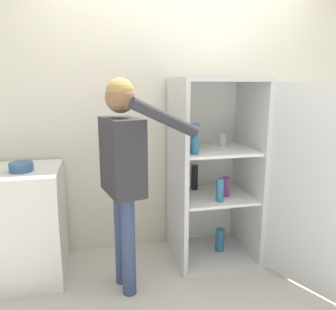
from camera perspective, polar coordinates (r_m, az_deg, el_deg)
The scene contains 6 objects.
ground_plane at distance 2.63m, azimuth 6.86°, elevation -23.62°, with size 12.00×12.00×0.00m, color beige.
wall_back at distance 3.09m, azimuth 1.38°, elevation 7.32°, with size 7.00×0.06×2.55m.
refrigerator at distance 2.85m, azimuth 10.73°, elevation -3.21°, with size 1.02×1.29×1.59m.
person at distance 2.35m, azimuth -7.76°, elevation -0.89°, with size 0.68×0.52×1.58m.
counter at distance 2.90m, azimuth -24.12°, elevation -10.93°, with size 0.64×0.62×0.90m.
bowl at distance 2.69m, azimuth -24.20°, elevation -1.91°, with size 0.17×0.17×0.07m.
Camera 1 is at (-0.75, -2.00, 1.54)m, focal length 35.00 mm.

